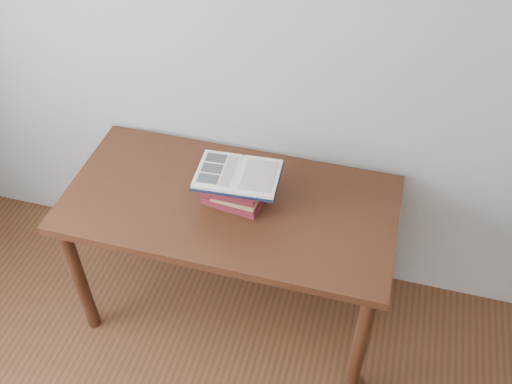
% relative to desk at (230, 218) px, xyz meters
% --- Properties ---
extents(desk, '(1.36, 0.68, 0.73)m').
position_rel_desk_xyz_m(desk, '(0.00, 0.00, 0.00)').
color(desk, '#421D10').
rests_on(desk, ground).
extents(book_stack, '(0.27, 0.18, 0.16)m').
position_rel_desk_xyz_m(book_stack, '(0.02, 0.01, 0.18)').
color(book_stack, maroon).
rests_on(book_stack, desk).
extents(open_book, '(0.34, 0.24, 0.03)m').
position_rel_desk_xyz_m(open_book, '(0.04, -0.01, 0.27)').
color(open_book, black).
rests_on(open_book, book_stack).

